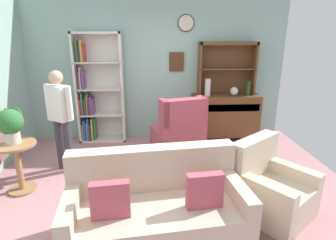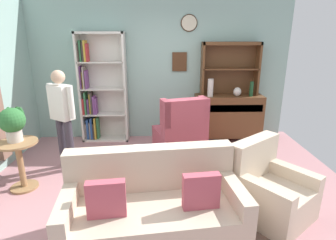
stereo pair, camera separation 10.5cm
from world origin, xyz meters
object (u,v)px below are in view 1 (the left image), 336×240
vase_round (234,91)px  coffee_table (172,171)px  bottle_wine (248,88)px  wingback_chair (179,133)px  plant_stand (18,162)px  book_stack (167,163)px  sideboard_hutch (227,61)px  person_reading (60,114)px  couch_floral (157,210)px  sideboard (225,115)px  bookshelf (96,92)px  potted_plant_large (10,123)px  armchair_floral (270,190)px  vase_tall (208,87)px

vase_round → coffee_table: vase_round is taller
bottle_wine → wingback_chair: (-1.37, -0.57, -0.68)m
plant_stand → book_stack: 1.99m
sideboard_hutch → plant_stand: sideboard_hutch is taller
book_stack → coffee_table: bearing=-48.2°
bottle_wine → person_reading: person_reading is taller
couch_floral → plant_stand: 2.08m
sideboard → person_reading: bearing=-157.8°
person_reading → book_stack: person_reading is taller
sideboard → coffee_table: (-1.20, -1.98, -0.16)m
sideboard → sideboard_hutch: 1.06m
bookshelf → book_stack: 2.43m
sideboard_hutch → bottle_wine: bearing=-27.0°
bottle_wine → potted_plant_large: size_ratio=0.62×
potted_plant_large → coffee_table: size_ratio=0.57×
sideboard → book_stack: bearing=-123.2°
person_reading → coffee_table: (1.62, -0.83, -0.55)m
vase_round → plant_stand: (-3.37, -1.68, -0.58)m
couch_floral → bookshelf: bearing=111.5°
sideboard_hutch → coffee_table: size_ratio=1.38×
sideboard → coffee_table: bearing=-121.1°
sideboard → couch_floral: 3.08m
armchair_floral → potted_plant_large: 3.34m
vase_round → couch_floral: bearing=-120.0°
wingback_chair → potted_plant_large: potted_plant_large is taller
vase_round → book_stack: vase_round is taller
vase_tall → person_reading: size_ratio=0.21×
bottle_wine → couch_floral: 3.28m
sideboard_hutch → vase_tall: 0.64m
wingback_chair → book_stack: bearing=-102.2°
sideboard_hutch → person_reading: (-2.82, -1.26, -0.65)m
potted_plant_large → book_stack: (2.01, -0.21, -0.51)m
vase_round → couch_floral: 3.16m
sideboard_hutch → book_stack: size_ratio=6.14×
vase_tall → plant_stand: size_ratio=0.49×
sideboard → plant_stand: sideboard is taller
vase_round → armchair_floral: 2.44m
plant_stand → coffee_table: (2.05, -0.24, -0.07)m
bookshelf → couch_floral: 3.10m
bookshelf → sideboard_hutch: size_ratio=1.91×
person_reading → potted_plant_large: bearing=-128.9°
plant_stand → potted_plant_large: potted_plant_large is taller
armchair_floral → potted_plant_large: bearing=167.9°
bottle_wine → wingback_chair: bottle_wine is taller
sideboard_hutch → vase_tall: size_ratio=3.29×
vase_tall → coffee_table: bearing=-113.0°
plant_stand → couch_floral: bearing=-28.3°
couch_floral → potted_plant_large: potted_plant_large is taller
potted_plant_large → book_stack: 2.09m
coffee_table → book_stack: bearing=131.8°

